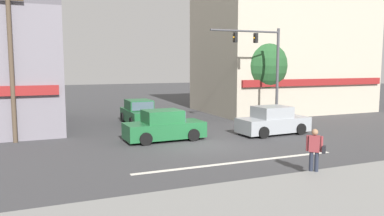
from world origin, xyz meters
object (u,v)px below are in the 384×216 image
object	(u,v)px
sedan_parked_curbside	(139,113)
street_tree	(259,66)
sedan_waiting_far	(164,127)
sedan_approaching_near	(273,122)
utility_pole_near_left	(11,65)
traffic_light_mast	(265,60)
pedestrian_foreground_with_bag	(315,149)

from	to	relation	value
sedan_parked_curbside	street_tree	bearing A→B (deg)	-2.23
sedan_waiting_far	sedan_approaching_near	distance (m)	6.27
street_tree	sedan_waiting_far	world-z (taller)	street_tree
street_tree	utility_pole_near_left	distance (m)	16.72
street_tree	sedan_waiting_far	bearing A→B (deg)	-149.30
traffic_light_mast	utility_pole_near_left	bearing A→B (deg)	178.51
sedan_approaching_near	pedestrian_foreground_with_bag	bearing A→B (deg)	-114.66
utility_pole_near_left	sedan_approaching_near	world-z (taller)	utility_pole_near_left
traffic_light_mast	pedestrian_foreground_with_bag	xyz separation A→B (m)	(-4.52, -9.99, -3.22)
sedan_waiting_far	sedan_approaching_near	bearing A→B (deg)	-6.58
utility_pole_near_left	sedan_approaching_near	size ratio (longest dim) A/B	1.78
street_tree	utility_pole_near_left	xyz separation A→B (m)	(-16.42, -3.17, 0.05)
street_tree	pedestrian_foreground_with_bag	xyz separation A→B (m)	(-6.43, -13.53, -2.87)
traffic_light_mast	sedan_waiting_far	world-z (taller)	traffic_light_mast
traffic_light_mast	sedan_parked_curbside	bearing A→B (deg)	151.43
sedan_waiting_far	sedan_approaching_near	xyz separation A→B (m)	(6.23, -0.72, 0.00)
pedestrian_foreground_with_bag	utility_pole_near_left	bearing A→B (deg)	133.95
traffic_light_mast	sedan_waiting_far	size ratio (longest dim) A/B	1.50
street_tree	sedan_parked_curbside	distance (m)	9.60
utility_pole_near_left	traffic_light_mast	xyz separation A→B (m)	(14.51, -0.38, 0.31)
sedan_waiting_far	pedestrian_foreground_with_bag	xyz separation A→B (m)	(2.88, -8.00, 0.24)
street_tree	traffic_light_mast	bearing A→B (deg)	-118.28
utility_pole_near_left	pedestrian_foreground_with_bag	bearing A→B (deg)	-46.05
street_tree	pedestrian_foreground_with_bag	size ratio (longest dim) A/B	3.52
sedan_approaching_near	street_tree	bearing A→B (deg)	63.71
traffic_light_mast	pedestrian_foreground_with_bag	distance (m)	11.43
sedan_approaching_near	sedan_waiting_far	bearing A→B (deg)	173.42
traffic_light_mast	sedan_approaching_near	bearing A→B (deg)	-113.56
utility_pole_near_left	street_tree	bearing A→B (deg)	10.92
sedan_parked_curbside	pedestrian_foreground_with_bag	bearing A→B (deg)	-79.23
street_tree	traffic_light_mast	distance (m)	4.04
utility_pole_near_left	pedestrian_foreground_with_bag	world-z (taller)	utility_pole_near_left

